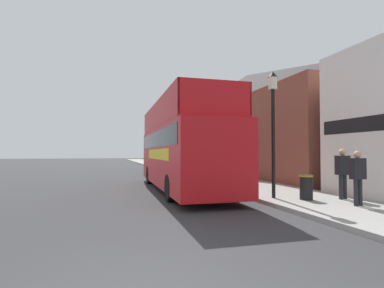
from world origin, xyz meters
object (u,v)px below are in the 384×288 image
(parked_car_ahead_of_bus, at_px, (161,166))
(litter_bin, at_px, (306,186))
(pedestrian_third, at_px, (343,169))
(lamp_post_nearest, at_px, (273,110))
(lamp_post_third, at_px, (168,133))
(tour_bus, at_px, (181,151))
(pedestrian_second, at_px, (358,173))
(lamp_post_second, at_px, (193,130))

(parked_car_ahead_of_bus, height_order, litter_bin, parked_car_ahead_of_bus)
(parked_car_ahead_of_bus, height_order, pedestrian_third, pedestrian_third)
(parked_car_ahead_of_bus, bearing_deg, lamp_post_nearest, -84.32)
(lamp_post_third, relative_size, litter_bin, 6.05)
(pedestrian_third, bearing_deg, tour_bus, 131.55)
(lamp_post_third, bearing_deg, tour_bus, -99.56)
(pedestrian_second, xyz_separation_m, pedestrian_third, (0.58, 1.23, 0.05))
(lamp_post_nearest, bearing_deg, litter_bin, -37.68)
(litter_bin, bearing_deg, pedestrian_third, -11.47)
(pedestrian_third, distance_m, lamp_post_second, 10.86)
(lamp_post_third, bearing_deg, lamp_post_nearest, -90.19)
(pedestrian_second, relative_size, lamp_post_second, 0.37)
(pedestrian_second, bearing_deg, parked_car_ahead_of_bus, 102.39)
(lamp_post_third, bearing_deg, pedestrian_second, -85.78)
(tour_bus, bearing_deg, pedestrian_third, -46.87)
(pedestrian_second, distance_m, lamp_post_nearest, 3.47)
(parked_car_ahead_of_bus, bearing_deg, pedestrian_second, -79.49)
(lamp_post_second, bearing_deg, parked_car_ahead_of_bus, 112.31)
(litter_bin, bearing_deg, tour_bus, 123.65)
(tour_bus, height_order, lamp_post_third, lamp_post_third)
(pedestrian_third, bearing_deg, pedestrian_second, -115.34)
(tour_bus, relative_size, litter_bin, 12.40)
(lamp_post_second, bearing_deg, litter_bin, -83.67)
(pedestrian_third, relative_size, lamp_post_second, 0.39)
(pedestrian_third, relative_size, litter_bin, 2.05)
(tour_bus, relative_size, lamp_post_second, 2.36)
(litter_bin, bearing_deg, lamp_post_third, 92.38)
(tour_bus, xyz_separation_m, lamp_post_nearest, (2.40, -4.24, 1.48))
(lamp_post_third, bearing_deg, pedestrian_third, -83.85)
(lamp_post_second, distance_m, litter_bin, 10.51)
(lamp_post_nearest, xyz_separation_m, litter_bin, (0.88, -0.68, -2.73))
(lamp_post_second, xyz_separation_m, litter_bin, (1.12, -10.10, -2.68))
(lamp_post_nearest, bearing_deg, pedestrian_third, -23.25)
(tour_bus, relative_size, lamp_post_third, 2.05)
(lamp_post_second, bearing_deg, pedestrian_third, -76.75)
(tour_bus, distance_m, lamp_post_second, 5.79)
(pedestrian_third, xyz_separation_m, lamp_post_third, (-2.13, 19.80, 2.50))
(lamp_post_third, bearing_deg, parked_car_ahead_of_bus, -107.17)
(pedestrian_second, height_order, litter_bin, pedestrian_second)
(pedestrian_third, xyz_separation_m, lamp_post_second, (-2.44, 10.37, 2.08))
(parked_car_ahead_of_bus, xyz_separation_m, pedestrian_third, (3.93, -13.99, 0.49))
(litter_bin, bearing_deg, lamp_post_nearest, 142.32)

